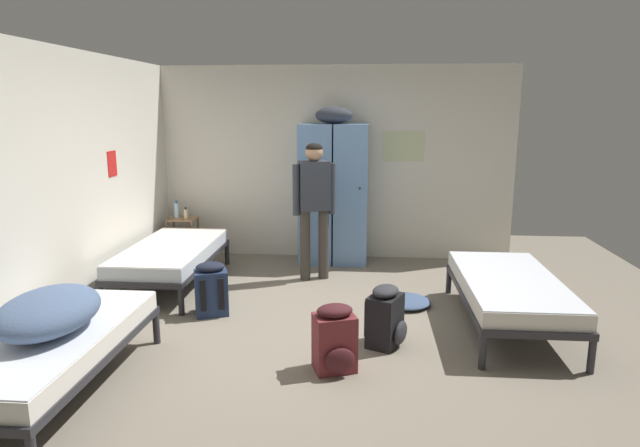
{
  "coord_description": "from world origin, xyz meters",
  "views": [
    {
      "loc": [
        0.44,
        -4.92,
        2.06
      ],
      "look_at": [
        0.0,
        0.25,
        0.95
      ],
      "focal_mm": 30.57,
      "sensor_mm": 36.0,
      "label": 1
    }
  ],
  "objects_px": {
    "shelf_unit": "(183,234)",
    "backpack_navy": "(211,290)",
    "bedding_heap": "(49,312)",
    "backpack_maroon": "(335,340)",
    "locker_bank": "(333,191)",
    "water_bottle": "(177,210)",
    "bed_left_rear": "(171,254)",
    "clothes_pile_denim": "(406,301)",
    "person_traveler": "(314,199)",
    "bed_right": "(509,288)",
    "lotion_bottle": "(186,214)",
    "bed_left_front": "(49,346)",
    "backpack_black": "(386,317)"
  },
  "relations": [
    {
      "from": "locker_bank",
      "to": "backpack_navy",
      "type": "bearing_deg",
      "value": -118.72
    },
    {
      "from": "locker_bank",
      "to": "water_bottle",
      "type": "distance_m",
      "value": 2.18
    },
    {
      "from": "bed_left_rear",
      "to": "bed_right",
      "type": "height_order",
      "value": "same"
    },
    {
      "from": "locker_bank",
      "to": "shelf_unit",
      "type": "bearing_deg",
      "value": -179.37
    },
    {
      "from": "backpack_maroon",
      "to": "bed_left_rear",
      "type": "bearing_deg",
      "value": 135.97
    },
    {
      "from": "locker_bank",
      "to": "backpack_black",
      "type": "distance_m",
      "value": 2.8
    },
    {
      "from": "person_traveler",
      "to": "water_bottle",
      "type": "xyz_separation_m",
      "value": [
        -1.97,
        0.77,
        -0.32
      ]
    },
    {
      "from": "locker_bank",
      "to": "backpack_navy",
      "type": "height_order",
      "value": "locker_bank"
    },
    {
      "from": "locker_bank",
      "to": "water_bottle",
      "type": "xyz_separation_m",
      "value": [
        -2.16,
        -0.0,
        -0.29
      ]
    },
    {
      "from": "shelf_unit",
      "to": "backpack_navy",
      "type": "bearing_deg",
      "value": -64.33
    },
    {
      "from": "bed_right",
      "to": "water_bottle",
      "type": "bearing_deg",
      "value": 152.11
    },
    {
      "from": "bedding_heap",
      "to": "person_traveler",
      "type": "xyz_separation_m",
      "value": [
        1.62,
        2.9,
        0.36
      ]
    },
    {
      "from": "bed_left_rear",
      "to": "bedding_heap",
      "type": "height_order",
      "value": "bedding_heap"
    },
    {
      "from": "backpack_maroon",
      "to": "backpack_navy",
      "type": "xyz_separation_m",
      "value": [
        -1.32,
        1.11,
        0.0
      ]
    },
    {
      "from": "shelf_unit",
      "to": "bedding_heap",
      "type": "distance_m",
      "value": 3.68
    },
    {
      "from": "bedding_heap",
      "to": "person_traveler",
      "type": "relative_size",
      "value": 0.54
    },
    {
      "from": "bed_left_rear",
      "to": "backpack_black",
      "type": "distance_m",
      "value": 2.85
    },
    {
      "from": "person_traveler",
      "to": "backpack_navy",
      "type": "bearing_deg",
      "value": -126.58
    },
    {
      "from": "bedding_heap",
      "to": "bed_left_rear",
      "type": "bearing_deg",
      "value": 90.5
    },
    {
      "from": "bed_right",
      "to": "clothes_pile_denim",
      "type": "relative_size",
      "value": 3.61
    },
    {
      "from": "water_bottle",
      "to": "backpack_maroon",
      "type": "relative_size",
      "value": 0.44
    },
    {
      "from": "bed_left_front",
      "to": "person_traveler",
      "type": "xyz_separation_m",
      "value": [
        1.64,
        2.9,
        0.62
      ]
    },
    {
      "from": "bed_left_rear",
      "to": "lotion_bottle",
      "type": "bearing_deg",
      "value": 99.21
    },
    {
      "from": "shelf_unit",
      "to": "backpack_maroon",
      "type": "distance_m",
      "value": 3.86
    },
    {
      "from": "shelf_unit",
      "to": "clothes_pile_denim",
      "type": "xyz_separation_m",
      "value": [
        2.95,
        -1.59,
        -0.3
      ]
    },
    {
      "from": "bed_left_front",
      "to": "backpack_maroon",
      "type": "height_order",
      "value": "backpack_maroon"
    },
    {
      "from": "locker_bank",
      "to": "bed_right",
      "type": "height_order",
      "value": "locker_bank"
    },
    {
      "from": "bedding_heap",
      "to": "backpack_maroon",
      "type": "xyz_separation_m",
      "value": [
        2.01,
        0.54,
        -0.38
      ]
    },
    {
      "from": "water_bottle",
      "to": "bed_left_rear",
      "type": "bearing_deg",
      "value": -74.25
    },
    {
      "from": "shelf_unit",
      "to": "backpack_navy",
      "type": "distance_m",
      "value": 2.23
    },
    {
      "from": "bed_right",
      "to": "clothes_pile_denim",
      "type": "distance_m",
      "value": 1.1
    },
    {
      "from": "backpack_navy",
      "to": "locker_bank",
      "type": "bearing_deg",
      "value": 61.28
    },
    {
      "from": "shelf_unit",
      "to": "person_traveler",
      "type": "bearing_deg",
      "value": -21.74
    },
    {
      "from": "bed_right",
      "to": "person_traveler",
      "type": "distance_m",
      "value": 2.46
    },
    {
      "from": "shelf_unit",
      "to": "backpack_black",
      "type": "height_order",
      "value": "shelf_unit"
    },
    {
      "from": "bedding_heap",
      "to": "person_traveler",
      "type": "height_order",
      "value": "person_traveler"
    },
    {
      "from": "locker_bank",
      "to": "lotion_bottle",
      "type": "bearing_deg",
      "value": -178.2
    },
    {
      "from": "water_bottle",
      "to": "clothes_pile_denim",
      "type": "height_order",
      "value": "water_bottle"
    },
    {
      "from": "bed_left_front",
      "to": "lotion_bottle",
      "type": "height_order",
      "value": "lotion_bottle"
    },
    {
      "from": "water_bottle",
      "to": "person_traveler",
      "type": "bearing_deg",
      "value": -21.44
    },
    {
      "from": "lotion_bottle",
      "to": "backpack_black",
      "type": "height_order",
      "value": "lotion_bottle"
    },
    {
      "from": "person_traveler",
      "to": "water_bottle",
      "type": "relative_size",
      "value": 6.88
    },
    {
      "from": "backpack_maroon",
      "to": "clothes_pile_denim",
      "type": "xyz_separation_m",
      "value": [
        0.67,
        1.52,
        -0.22
      ]
    },
    {
      "from": "bedding_heap",
      "to": "backpack_navy",
      "type": "relative_size",
      "value": 1.62
    },
    {
      "from": "locker_bank",
      "to": "bedding_heap",
      "type": "relative_size",
      "value": 2.32
    },
    {
      "from": "backpack_maroon",
      "to": "backpack_black",
      "type": "relative_size",
      "value": 1.0
    },
    {
      "from": "clothes_pile_denim",
      "to": "person_traveler",
      "type": "bearing_deg",
      "value": 141.7
    },
    {
      "from": "bed_right",
      "to": "water_bottle",
      "type": "relative_size",
      "value": 7.91
    },
    {
      "from": "bed_right",
      "to": "water_bottle",
      "type": "distance_m",
      "value": 4.49
    },
    {
      "from": "bed_left_front",
      "to": "bed_right",
      "type": "bearing_deg",
      "value": 23.56
    }
  ]
}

